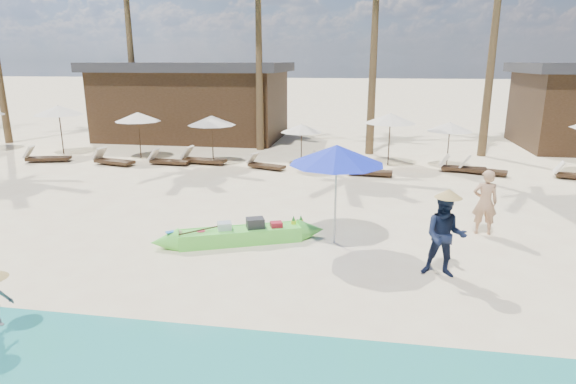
# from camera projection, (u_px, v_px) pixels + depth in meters

# --- Properties ---
(ground) EXTENTS (240.00, 240.00, 0.00)m
(ground) POSITION_uv_depth(u_px,v_px,m) (268.00, 268.00, 10.52)
(ground) COLOR beige
(ground) RESTS_ON ground
(green_canoe) EXTENTS (4.58, 2.13, 0.61)m
(green_canoe) POSITION_uv_depth(u_px,v_px,m) (240.00, 235.00, 11.96)
(green_canoe) COLOR #60E947
(green_canoe) RESTS_ON ground
(tourist) EXTENTS (0.63, 0.42, 1.72)m
(tourist) POSITION_uv_depth(u_px,v_px,m) (485.00, 202.00, 12.42)
(tourist) COLOR tan
(tourist) RESTS_ON ground
(vendor_green) EXTENTS (0.94, 0.78, 1.77)m
(vendor_green) POSITION_uv_depth(u_px,v_px,m) (445.00, 236.00, 9.94)
(vendor_green) COLOR #131B35
(vendor_green) RESTS_ON ground
(blue_umbrella) EXTENTS (2.29, 2.29, 2.47)m
(blue_umbrella) POSITION_uv_depth(u_px,v_px,m) (337.00, 155.00, 11.43)
(blue_umbrella) COLOR #99999E
(blue_umbrella) RESTS_ON ground
(resort_parasol_2) EXTENTS (2.28, 2.28, 2.34)m
(resort_parasol_2) POSITION_uv_depth(u_px,v_px,m) (58.00, 110.00, 22.93)
(resort_parasol_2) COLOR #372416
(resort_parasol_2) RESTS_ON ground
(resort_parasol_3) EXTENTS (2.06, 2.06, 2.13)m
(resort_parasol_3) POSITION_uv_depth(u_px,v_px,m) (138.00, 117.00, 21.94)
(resort_parasol_3) COLOR #372416
(resort_parasol_3) RESTS_ON ground
(lounger_3_left) EXTENTS (2.01, 1.08, 0.65)m
(lounger_3_left) POSITION_uv_depth(u_px,v_px,m) (45.00, 157.00, 21.53)
(lounger_3_left) COLOR #372416
(lounger_3_left) RESTS_ON ground
(lounger_3_right) EXTENTS (1.99, 1.01, 0.65)m
(lounger_3_right) POSITION_uv_depth(u_px,v_px,m) (112.00, 160.00, 20.93)
(lounger_3_right) COLOR #372416
(lounger_3_right) RESTS_ON ground
(resort_parasol_4) EXTENTS (2.06, 2.06, 2.13)m
(resort_parasol_4) POSITION_uv_depth(u_px,v_px,m) (212.00, 120.00, 20.61)
(resort_parasol_4) COLOR #372416
(resort_parasol_4) RESTS_ON ground
(lounger_4_left) EXTENTS (1.83, 0.65, 0.61)m
(lounger_4_left) POSITION_uv_depth(u_px,v_px,m) (167.00, 160.00, 20.96)
(lounger_4_left) COLOR #372416
(lounger_4_left) RESTS_ON ground
(lounger_4_right) EXTENTS (2.04, 0.85, 0.67)m
(lounger_4_right) POSITION_uv_depth(u_px,v_px,m) (202.00, 159.00, 21.12)
(lounger_4_right) COLOR #372416
(lounger_4_right) RESTS_ON ground
(resort_parasol_5) EXTENTS (1.76, 1.76, 1.81)m
(resort_parasol_5) POSITION_uv_depth(u_px,v_px,m) (301.00, 128.00, 20.31)
(resort_parasol_5) COLOR #372416
(resort_parasol_5) RESTS_ON ground
(lounger_5_left) EXTENTS (1.75, 1.05, 0.57)m
(lounger_5_left) POSITION_uv_depth(u_px,v_px,m) (264.00, 164.00, 20.16)
(lounger_5_left) COLOR #372416
(lounger_5_left) RESTS_ON ground
(resort_parasol_6) EXTENTS (2.18, 2.18, 2.25)m
(resort_parasol_6) POSITION_uv_depth(u_px,v_px,m) (390.00, 118.00, 20.45)
(resort_parasol_6) COLOR #372416
(resort_parasol_6) RESTS_ON ground
(lounger_6_left) EXTENTS (1.96, 0.66, 0.66)m
(lounger_6_left) POSITION_uv_depth(u_px,v_px,m) (325.00, 165.00, 19.98)
(lounger_6_left) COLOR #372416
(lounger_6_left) RESTS_ON ground
(lounger_6_right) EXTENTS (1.87, 0.74, 0.62)m
(lounger_6_right) POSITION_uv_depth(u_px,v_px,m) (366.00, 171.00, 18.97)
(lounger_6_right) COLOR #372416
(lounger_6_right) RESTS_ON ground
(resort_parasol_7) EXTENTS (1.88, 1.88, 1.93)m
(resort_parasol_7) POSITION_uv_depth(u_px,v_px,m) (450.00, 127.00, 19.97)
(resort_parasol_7) COLOR #372416
(resort_parasol_7) RESTS_ON ground
(lounger_7_left) EXTENTS (1.90, 0.76, 0.63)m
(lounger_7_left) POSITION_uv_depth(u_px,v_px,m) (460.00, 167.00, 19.56)
(lounger_7_left) COLOR #372416
(lounger_7_left) RESTS_ON ground
(lounger_7_right) EXTENTS (1.87, 1.13, 0.61)m
(lounger_7_right) POSITION_uv_depth(u_px,v_px,m) (481.00, 169.00, 19.20)
(lounger_7_right) COLOR #372416
(lounger_7_right) RESTS_ON ground
(lounger_8_left) EXTENTS (1.80, 0.89, 0.59)m
(lounger_8_left) POSITION_uv_depth(u_px,v_px,m) (576.00, 174.00, 18.37)
(lounger_8_left) COLOR #372416
(lounger_8_left) RESTS_ON ground
(pavilion_west) EXTENTS (10.80, 6.60, 4.30)m
(pavilion_west) POSITION_uv_depth(u_px,v_px,m) (194.00, 100.00, 27.86)
(pavilion_west) COLOR #372416
(pavilion_west) RESTS_ON ground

